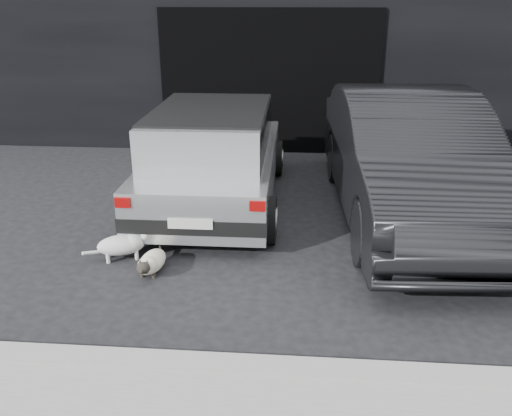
# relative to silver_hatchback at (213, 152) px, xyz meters

# --- Properties ---
(ground) EXTENTS (80.00, 80.00, 0.00)m
(ground) POSITION_rel_silver_hatchback_xyz_m (-0.39, -1.15, -0.76)
(ground) COLOR black
(ground) RESTS_ON ground
(building_facade) EXTENTS (34.00, 4.00, 5.00)m
(building_facade) POSITION_rel_silver_hatchback_xyz_m (0.61, 4.85, 1.74)
(building_facade) COLOR black
(building_facade) RESTS_ON ground
(garage_opening) EXTENTS (4.00, 0.10, 2.60)m
(garage_opening) POSITION_rel_silver_hatchback_xyz_m (0.61, 2.84, 0.54)
(garage_opening) COLOR black
(garage_opening) RESTS_ON ground
(curb) EXTENTS (18.00, 0.25, 0.12)m
(curb) POSITION_rel_silver_hatchback_xyz_m (0.61, -3.75, -0.70)
(curb) COLOR gray
(curb) RESTS_ON ground
(silver_hatchback) EXTENTS (1.92, 3.81, 1.40)m
(silver_hatchback) POSITION_rel_silver_hatchback_xyz_m (0.00, 0.00, 0.00)
(silver_hatchback) COLOR silver
(silver_hatchback) RESTS_ON ground
(second_car) EXTENTS (2.02, 5.10, 1.65)m
(second_car) POSITION_rel_silver_hatchback_xyz_m (2.63, -0.27, 0.06)
(second_car) COLOR black
(second_car) RESTS_ON ground
(cat_siamese) EXTENTS (0.30, 0.77, 0.26)m
(cat_siamese) POSITION_rel_silver_hatchback_xyz_m (-0.36, -2.13, -0.65)
(cat_siamese) COLOR beige
(cat_siamese) RESTS_ON ground
(cat_white) EXTENTS (0.74, 0.44, 0.37)m
(cat_white) POSITION_rel_silver_hatchback_xyz_m (-0.75, -1.81, -0.58)
(cat_white) COLOR silver
(cat_white) RESTS_ON ground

